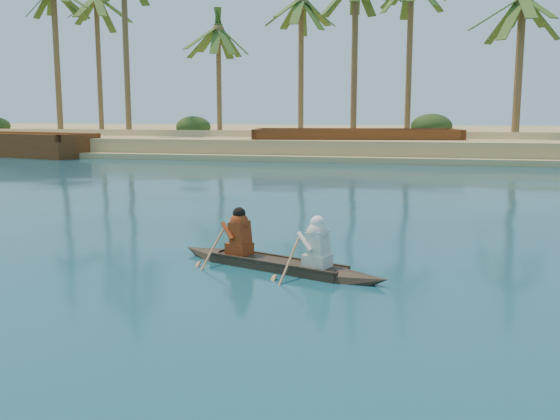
# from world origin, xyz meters

# --- Properties ---
(ground) EXTENTS (160.00, 160.00, 0.00)m
(ground) POSITION_xyz_m (0.00, 0.00, 0.00)
(ground) COLOR #0A3345
(ground) RESTS_ON ground
(sandy_embankment) EXTENTS (150.00, 51.00, 1.50)m
(sandy_embankment) POSITION_xyz_m (0.00, 46.89, 0.53)
(sandy_embankment) COLOR tan
(sandy_embankment) RESTS_ON ground
(palm_grove) EXTENTS (110.00, 14.00, 16.00)m
(palm_grove) POSITION_xyz_m (0.00, 35.00, 8.00)
(palm_grove) COLOR #356323
(palm_grove) RESTS_ON ground
(shrub_cluster) EXTENTS (100.00, 6.00, 2.40)m
(shrub_cluster) POSITION_xyz_m (0.00, 31.50, 1.20)
(shrub_cluster) COLOR #1E3613
(shrub_cluster) RESTS_ON ground
(canoe) EXTENTS (4.74, 2.35, 1.33)m
(canoe) POSITION_xyz_m (2.81, -4.00, 0.26)
(canoe) COLOR #31291B
(canoe) RESTS_ON ground
(barge_left) EXTENTS (12.13, 6.70, 1.92)m
(barge_left) POSITION_xyz_m (-22.60, 23.64, 0.67)
(barge_left) COLOR maroon
(barge_left) RESTS_ON ground
(barge_mid) EXTENTS (14.34, 6.75, 2.30)m
(barge_mid) POSITION_xyz_m (0.94, 27.00, 0.80)
(barge_mid) COLOR maroon
(barge_mid) RESTS_ON ground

